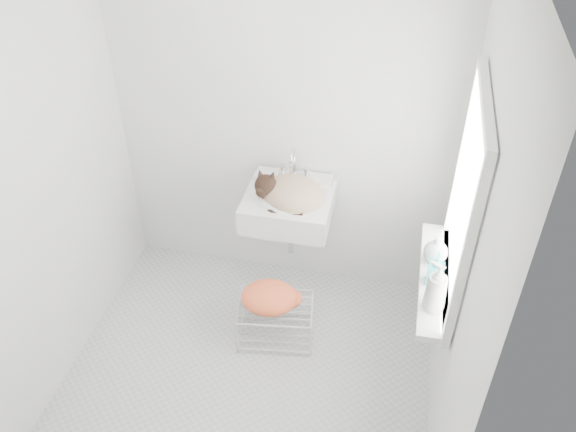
% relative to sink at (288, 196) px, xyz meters
% --- Properties ---
extents(floor, '(2.20, 2.00, 0.02)m').
position_rel_sink_xyz_m(floor, '(-0.09, -0.74, -0.85)').
color(floor, '#A1A6A9').
rests_on(floor, ground).
extents(back_wall, '(2.20, 0.02, 2.50)m').
position_rel_sink_xyz_m(back_wall, '(-0.09, 0.26, 0.40)').
color(back_wall, white).
rests_on(back_wall, ground).
extents(right_wall, '(0.02, 2.00, 2.50)m').
position_rel_sink_xyz_m(right_wall, '(1.01, -0.74, 0.40)').
color(right_wall, white).
rests_on(right_wall, ground).
extents(left_wall, '(0.02, 2.00, 2.50)m').
position_rel_sink_xyz_m(left_wall, '(-1.19, -0.74, 0.40)').
color(left_wall, white).
rests_on(left_wall, ground).
extents(window_glass, '(0.01, 0.80, 1.00)m').
position_rel_sink_xyz_m(window_glass, '(0.99, -0.54, 0.50)').
color(window_glass, white).
rests_on(window_glass, right_wall).
extents(window_frame, '(0.04, 0.90, 1.10)m').
position_rel_sink_xyz_m(window_frame, '(0.98, -0.54, 0.50)').
color(window_frame, white).
rests_on(window_frame, right_wall).
extents(windowsill, '(0.16, 0.88, 0.04)m').
position_rel_sink_xyz_m(windowsill, '(0.92, -0.54, -0.02)').
color(windowsill, white).
rests_on(windowsill, right_wall).
extents(sink, '(0.55, 0.48, 0.22)m').
position_rel_sink_xyz_m(sink, '(0.00, 0.00, 0.00)').
color(sink, white).
rests_on(sink, back_wall).
extents(faucet, '(0.20, 0.14, 0.20)m').
position_rel_sink_xyz_m(faucet, '(0.00, 0.18, 0.14)').
color(faucet, silver).
rests_on(faucet, sink).
extents(cat, '(0.45, 0.40, 0.26)m').
position_rel_sink_xyz_m(cat, '(0.01, -0.02, 0.04)').
color(cat, tan).
rests_on(cat, sink).
extents(wire_rack, '(0.50, 0.39, 0.28)m').
position_rel_sink_xyz_m(wire_rack, '(0.00, -0.40, -0.70)').
color(wire_rack, silver).
rests_on(wire_rack, floor).
extents(towel, '(0.38, 0.29, 0.15)m').
position_rel_sink_xyz_m(towel, '(-0.03, -0.41, -0.54)').
color(towel, orange).
rests_on(towel, wire_rack).
extents(bottle_a, '(0.13, 0.13, 0.24)m').
position_rel_sink_xyz_m(bottle_a, '(0.91, -0.78, 0.00)').
color(bottle_a, silver).
rests_on(bottle_a, windowsill).
extents(bottle_b, '(0.09, 0.09, 0.18)m').
position_rel_sink_xyz_m(bottle_b, '(0.91, -0.59, 0.00)').
color(bottle_b, teal).
rests_on(bottle_b, windowsill).
extents(bottle_c, '(0.18, 0.18, 0.17)m').
position_rel_sink_xyz_m(bottle_c, '(0.91, -0.42, 0.00)').
color(bottle_c, silver).
rests_on(bottle_c, windowsill).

